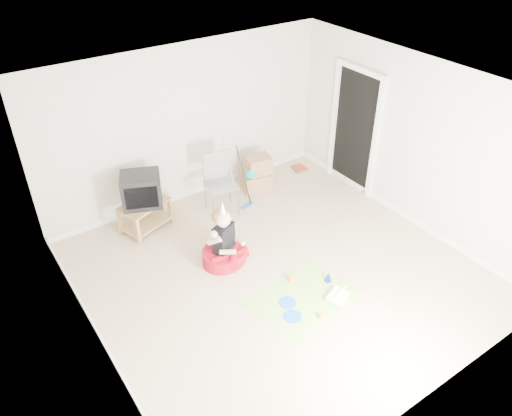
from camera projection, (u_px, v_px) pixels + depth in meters
ground at (278, 272)px, 6.99m from camera, size 5.00×5.00×0.00m
doorway_recess at (355, 131)px, 8.40m from camera, size 0.02×0.90×2.05m
tv_stand at (145, 214)px, 7.69m from camera, size 0.86×0.69×0.47m
crt_tv at (141, 190)px, 7.44m from camera, size 0.72×0.67×0.50m
folding_chair at (221, 185)px, 7.96m from camera, size 0.55×0.53×1.04m
cardboard_boxes at (257, 174)px, 8.65m from camera, size 0.57×0.46×0.61m
floor_mop at (247, 193)px, 8.22m from camera, size 0.26×0.34×1.01m
book_pile at (300, 168)px, 9.36m from camera, size 0.26×0.31×0.06m
seated_woman at (224, 248)px, 7.08m from camera, size 0.93×0.93×1.01m
party_mat at (302, 298)px, 6.56m from camera, size 1.45×1.13×0.01m
birthday_cake at (338, 297)px, 6.52m from camera, size 0.35×0.32×0.14m
blue_plate_near at (288, 303)px, 6.48m from camera, size 0.22×0.22×0.01m
blue_plate_far at (293, 316)px, 6.28m from camera, size 0.30×0.30×0.01m
orange_cup_near at (291, 278)px, 6.81m from camera, size 0.10×0.10×0.09m
orange_cup_far at (321, 315)px, 6.25m from camera, size 0.06×0.06×0.07m
blue_party_hat at (328, 276)px, 6.79m from camera, size 0.11×0.11×0.15m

